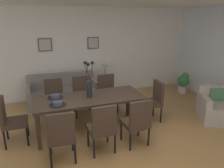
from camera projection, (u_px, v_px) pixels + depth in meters
name	position (u px, v px, depth m)	size (l,w,h in m)	color
ground_plane	(115.00, 154.00, 3.74)	(9.00, 9.00, 0.00)	#A87A47
back_wall_panel	(76.00, 53.00, 6.27)	(9.00, 0.10, 2.60)	white
dining_table	(90.00, 100.00, 4.38)	(2.20, 0.90, 0.74)	#3D2D23
dining_chair_near_left	(61.00, 134.00, 3.41)	(0.47, 0.47, 0.92)	#3D2D23
dining_chair_near_right	(54.00, 97.00, 5.01)	(0.46, 0.46, 0.92)	#3D2D23
dining_chair_far_left	(102.00, 126.00, 3.66)	(0.45, 0.45, 0.92)	#3D2D23
dining_chair_far_right	(82.00, 94.00, 5.22)	(0.46, 0.46, 0.92)	#3D2D23
dining_chair_mid_left	(137.00, 120.00, 3.87)	(0.46, 0.46, 0.92)	#3D2D23
dining_chair_mid_right	(107.00, 91.00, 5.41)	(0.45, 0.45, 0.92)	#3D2D23
dining_chair_head_west	(10.00, 119.00, 3.93)	(0.44, 0.44, 0.92)	#3D2D23
dining_chair_head_east	(153.00, 99.00, 4.88)	(0.47, 0.47, 0.92)	#3D2D23
centerpiece_vase	(89.00, 84.00, 4.27)	(0.21, 0.23, 0.73)	#232326
placemat_near_left	(58.00, 105.00, 3.96)	(0.32, 0.32, 0.01)	black
bowl_near_left	(57.00, 103.00, 3.95)	(0.17, 0.17, 0.07)	#475166
placemat_near_right	(55.00, 98.00, 4.32)	(0.32, 0.32, 0.01)	black
bowl_near_right	(55.00, 96.00, 4.31)	(0.17, 0.17, 0.07)	#475166
sofa	(63.00, 94.00, 5.91)	(1.85, 0.84, 0.80)	gray
side_table	(105.00, 90.00, 6.32)	(0.36, 0.36, 0.52)	#3D2D23
table_lamp	(105.00, 69.00, 6.13)	(0.22, 0.22, 0.51)	#4C4C51
armchair	(218.00, 108.00, 4.97)	(1.07, 1.07, 0.75)	#ADA399
framed_picture_left	(45.00, 45.00, 5.85)	(0.36, 0.03, 0.35)	#473828
framed_picture_center	(93.00, 43.00, 6.29)	(0.34, 0.03, 0.34)	#473828
potted_plant	(183.00, 82.00, 6.71)	(0.36, 0.36, 0.67)	silver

